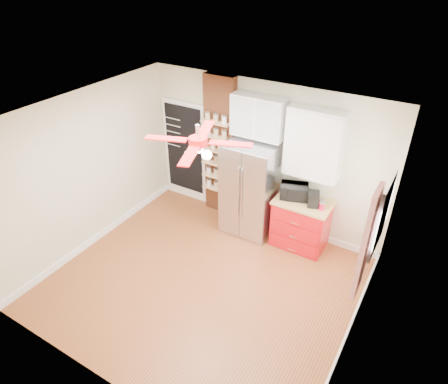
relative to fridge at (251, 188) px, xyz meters
The scene contains 21 objects.
floor 1.85m from the fridge, 88.24° to the right, with size 4.50×4.50×0.00m, color #9A5227.
ceiling 2.45m from the fridge, 88.24° to the right, with size 4.50×4.50×0.00m, color white.
wall_back 0.60m from the fridge, 82.30° to the left, with size 4.50×0.02×2.70m, color beige.
wall_front 3.66m from the fridge, 89.21° to the right, with size 4.50×0.02×2.70m, color beige.
wall_left 2.78m from the fridge, 143.46° to the right, with size 0.02×4.00×2.70m, color beige.
wall_right 2.86m from the fridge, 35.33° to the right, with size 0.02×4.00×2.70m, color beige.
chalkboard 1.70m from the fridge, 168.59° to the left, with size 0.95×0.05×1.95m.
brick_pillar 0.97m from the fridge, 160.07° to the left, with size 0.60×0.16×2.70m, color brown.
fridge is the anchor object (origin of this frame).
upper_glass_cabinet 1.29m from the fridge, 90.00° to the left, with size 0.90×0.35×0.70m, color white.
red_cabinet 1.06m from the fridge, ahead, with size 0.94×0.64×0.90m.
upper_shelf_unit 1.41m from the fridge, 12.78° to the left, with size 0.90×0.30×1.15m, color white.
window 2.49m from the fridge, 17.75° to the right, with size 0.04×0.75×1.05m, color white.
curtain 2.63m from the fridge, 29.86° to the right, with size 0.06×0.40×1.55m, color #AC1718.
ceiling_fan 2.25m from the fridge, 88.24° to the right, with size 1.40×1.40×0.44m.
toaster_oven 0.80m from the fridge, ahead, with size 0.45×0.31×0.25m, color black.
coffee_maker 1.15m from the fridge, ahead, with size 0.17×0.21×0.25m, color black.
canister_left 1.31m from the fridge, ahead, with size 0.09×0.09×0.13m, color #B40A2C.
canister_right 1.28m from the fridge, ahead, with size 0.10×0.10×0.13m, color red.
pantry_jar_oats 1.04m from the fridge, behind, with size 0.08×0.08×0.13m, color beige.
pantry_jar_beans 0.92m from the fridge, behind, with size 0.08×0.08×0.14m, color brown.
Camera 1 is at (2.64, -3.78, 4.52)m, focal length 32.00 mm.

